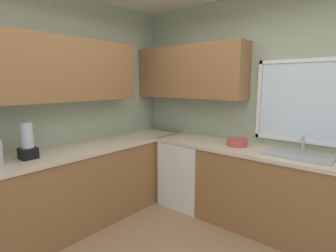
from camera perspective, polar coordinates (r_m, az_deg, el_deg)
name	(u,v)px	position (r m, az deg, el deg)	size (l,w,h in m)	color
room_shell	(143,62)	(2.79, -5.41, 13.74)	(3.66, 3.61, 2.76)	#9EAD8E
counter_run_left	(68,190)	(3.25, -20.89, -12.91)	(0.65, 3.22, 0.92)	olive
counter_run_back	(263,190)	(3.25, 19.84, -12.83)	(2.75, 0.65, 0.92)	olive
dishwasher	(189,173)	(3.67, 4.47, -10.09)	(0.60, 0.60, 0.87)	white
sink_assembly	(298,155)	(3.02, 26.43, -5.60)	(0.64, 0.40, 0.19)	#9EA0A5
bowl	(237,142)	(3.22, 14.73, -3.39)	(0.24, 0.24, 0.09)	#B74C42
blender_appliance	(27,143)	(2.92, -28.21, -3.20)	(0.15, 0.15, 0.36)	black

